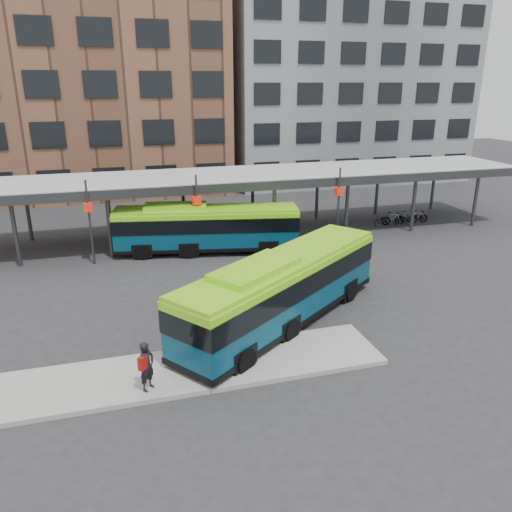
{
  "coord_description": "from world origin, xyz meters",
  "views": [
    {
      "loc": [
        -7.55,
        -18.46,
        9.78
      ],
      "look_at": [
        -1.22,
        3.48,
        1.8
      ],
      "focal_mm": 35.0,
      "sensor_mm": 36.0,
      "label": 1
    }
  ],
  "objects": [
    {
      "name": "ground",
      "position": [
        0.0,
        0.0,
        0.0
      ],
      "size": [
        120.0,
        120.0,
        0.0
      ],
      "primitive_type": "plane",
      "color": "#28282B",
      "rests_on": "ground"
    },
    {
      "name": "building_grey",
      "position": [
        16.0,
        32.0,
        10.0
      ],
      "size": [
        24.0,
        14.0,
        20.0
      ],
      "primitive_type": "cube",
      "color": "slate",
      "rests_on": "ground"
    },
    {
      "name": "bus_rear",
      "position": [
        -2.44,
        10.03,
        1.56
      ],
      "size": [
        11.1,
        4.36,
        2.99
      ],
      "rotation": [
        0.0,
        0.0,
        -0.19
      ],
      "color": "#073951",
      "rests_on": "ground"
    },
    {
      "name": "boarding_island",
      "position": [
        -5.5,
        -3.0,
        0.09
      ],
      "size": [
        14.0,
        3.0,
        0.18
      ],
      "primitive_type": "cube",
      "color": "gray",
      "rests_on": "ground"
    },
    {
      "name": "bike_rack",
      "position": [
        12.37,
        12.18,
        0.45
      ],
      "size": [
        4.51,
        1.21,
        0.95
      ],
      "color": "slate",
      "rests_on": "ground"
    },
    {
      "name": "building_brick",
      "position": [
        -10.0,
        32.0,
        11.0
      ],
      "size": [
        26.0,
        14.0,
        22.0
      ],
      "primitive_type": "cube",
      "color": "brown",
      "rests_on": "ground"
    },
    {
      "name": "pedestrian",
      "position": [
        -7.06,
        -3.9,
        1.05
      ],
      "size": [
        0.73,
        0.74,
        1.72
      ],
      "rotation": [
        0.0,
        0.0,
        0.83
      ],
      "color": "black",
      "rests_on": "boarding_island"
    },
    {
      "name": "bus_front",
      "position": [
        -1.13,
        -0.28,
        1.66
      ],
      "size": [
        10.79,
        8.81,
        3.19
      ],
      "rotation": [
        0.0,
        0.0,
        0.63
      ],
      "color": "#073951",
      "rests_on": "ground"
    },
    {
      "name": "canopy",
      "position": [
        -0.06,
        12.87,
        3.91
      ],
      "size": [
        40.0,
        6.53,
        4.8
      ],
      "color": "#999B9E",
      "rests_on": "ground"
    }
  ]
}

